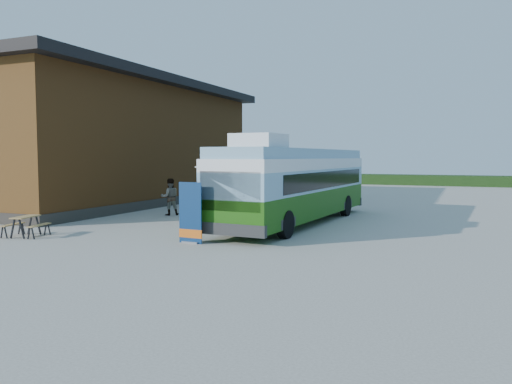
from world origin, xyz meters
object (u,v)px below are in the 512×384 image
at_px(bus, 297,182).
at_px(person_a, 259,195).
at_px(banner, 190,218).
at_px(slurry_tanker, 315,178).
at_px(person_b, 170,197).
at_px(picnic_table, 26,221).

bearing_deg(bus, person_a, 144.46).
bearing_deg(banner, slurry_tanker, 98.63).
bearing_deg(person_b, picnic_table, 41.56).
bearing_deg(bus, slurry_tanker, 106.66).
xyz_separation_m(person_b, slurry_tanker, (3.01, 15.17, 0.40)).
xyz_separation_m(person_a, slurry_tanker, (-1.03, 13.44, 0.30)).
xyz_separation_m(banner, person_a, (-0.94, 8.27, 0.16)).
bearing_deg(person_b, bus, 136.91).
height_order(picnic_table, person_b, person_b).
distance_m(person_a, person_b, 4.40).
bearing_deg(person_a, slurry_tanker, 66.36).
bearing_deg(slurry_tanker, bus, -73.64).
relative_size(person_b, slurry_tanker, 0.30).
distance_m(person_a, slurry_tanker, 13.48).
relative_size(bus, banner, 5.97).
distance_m(banner, person_b, 8.22).
xyz_separation_m(bus, person_a, (-2.63, 2.13, -0.77)).
xyz_separation_m(bus, slurry_tanker, (-3.66, 15.57, -0.46)).
height_order(banner, person_a, banner).
xyz_separation_m(picnic_table, person_b, (1.18, 7.64, 0.35)).
bearing_deg(slurry_tanker, banner, -81.67).
relative_size(picnic_table, person_a, 0.76).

